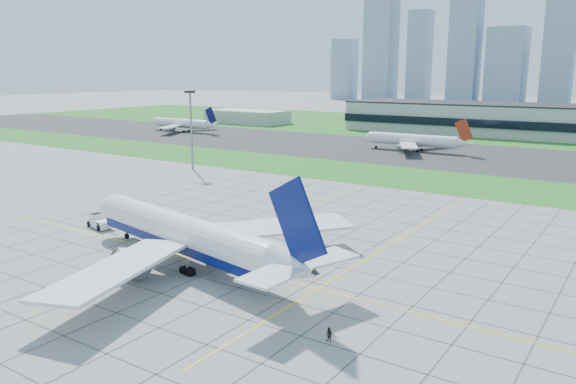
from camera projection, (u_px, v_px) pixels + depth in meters
name	position (u px, v px, depth m)	size (l,w,h in m)	color
ground	(231.00, 263.00, 94.17)	(1400.00, 1400.00, 0.00)	gray
grass_median	(424.00, 179.00, 167.28)	(700.00, 35.00, 0.04)	#237521
asphalt_taxiway	(476.00, 157.00, 211.95)	(700.00, 75.00, 0.04)	#383838
grass_far	(534.00, 132.00, 301.31)	(700.00, 145.00, 0.04)	#237521
apron_markings	(272.00, 247.00, 102.94)	(120.00, 130.00, 0.03)	#474744
service_block	(247.00, 117.00, 351.00)	(50.00, 25.00, 8.00)	#B7B7B2
light_mast	(191.00, 120.00, 181.68)	(2.50, 2.50, 25.60)	gray
airliner	(187.00, 235.00, 92.89)	(57.42, 57.63, 18.26)	white
pushback_tug	(100.00, 222.00, 115.65)	(9.62, 4.36, 2.64)	white
crew_near	(98.00, 227.00, 112.83)	(0.64, 0.42, 1.77)	black
crew_far	(329.00, 335.00, 66.48)	(0.87, 0.68, 1.80)	black
distant_jet_0	(183.00, 123.00, 300.24)	(42.70, 42.66, 14.08)	white
distant_jet_1	(414.00, 140.00, 226.49)	(42.13, 42.66, 14.08)	white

